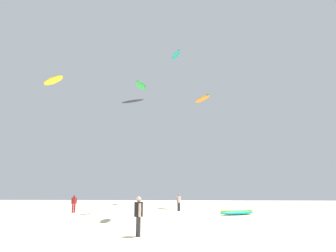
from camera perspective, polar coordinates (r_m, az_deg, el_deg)
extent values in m
cylinder|color=#2D2D33|center=(14.43, -5.61, -17.97)|extent=(0.16, 0.16, 0.84)
cylinder|color=#2D2D33|center=(14.24, -5.42, -18.06)|extent=(0.16, 0.16, 0.84)
cylinder|color=black|center=(14.28, -5.45, -15.07)|extent=(0.39, 0.39, 0.63)
cylinder|color=beige|center=(14.50, -5.67, -15.12)|extent=(0.11, 0.11, 0.58)
cylinder|color=beige|center=(14.06, -5.23, -15.22)|extent=(0.11, 0.11, 0.58)
sphere|color=beige|center=(14.26, -5.42, -13.32)|extent=(0.23, 0.23, 0.23)
cylinder|color=#2D2D33|center=(32.08, 1.89, -14.71)|extent=(0.16, 0.16, 0.83)
cylinder|color=#2D2D33|center=(32.22, 2.12, -14.70)|extent=(0.16, 0.16, 0.83)
cylinder|color=silver|center=(32.12, 1.99, -13.41)|extent=(0.38, 0.38, 0.63)
cylinder|color=#936B4C|center=(31.95, 1.73, -13.46)|extent=(0.11, 0.11, 0.58)
cylinder|color=#936B4C|center=(32.30, 2.26, -13.44)|extent=(0.11, 0.11, 0.58)
sphere|color=#936B4C|center=(32.11, 1.99, -12.64)|extent=(0.23, 0.23, 0.23)
cylinder|color=#B21E23|center=(30.96, -17.21, -14.33)|extent=(0.15, 0.15, 0.80)
cylinder|color=#B21E23|center=(31.02, -16.88, -14.35)|extent=(0.15, 0.15, 0.80)
cylinder|color=#B21E23|center=(30.96, -16.96, -13.05)|extent=(0.37, 0.37, 0.60)
cylinder|color=brown|center=(30.89, -17.35, -13.07)|extent=(0.11, 0.11, 0.55)
cylinder|color=brown|center=(31.03, -16.58, -13.11)|extent=(0.11, 0.11, 0.55)
sphere|color=brown|center=(30.95, -16.91, -12.28)|extent=(0.22, 0.22, 0.22)
ellipsoid|color=#19B29E|center=(27.58, 12.62, -15.36)|extent=(3.50, 2.54, 0.38)
cylinder|color=yellow|center=(27.57, 12.61, -15.03)|extent=(2.85, 1.68, 0.15)
ellipsoid|color=#2D2D33|center=(50.06, -6.58, 4.57)|extent=(4.32, 2.73, 0.80)
ellipsoid|color=yellow|center=(38.84, -20.46, 7.88)|extent=(4.01, 3.60, 0.45)
ellipsoid|color=green|center=(31.10, -5.00, 7.43)|extent=(1.15, 2.51, 0.48)
cylinder|color=green|center=(31.14, -4.99, 7.61)|extent=(0.52, 2.21, 0.11)
ellipsoid|color=#19B29E|center=(56.02, 1.45, 12.97)|extent=(2.34, 3.97, 0.68)
cylinder|color=#2D2D33|center=(56.09, 1.45, 13.12)|extent=(1.33, 3.36, 0.17)
ellipsoid|color=orange|center=(39.92, 6.33, 4.98)|extent=(2.40, 3.46, 0.36)
cylinder|color=green|center=(39.96, 6.33, 5.19)|extent=(1.55, 2.85, 0.15)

